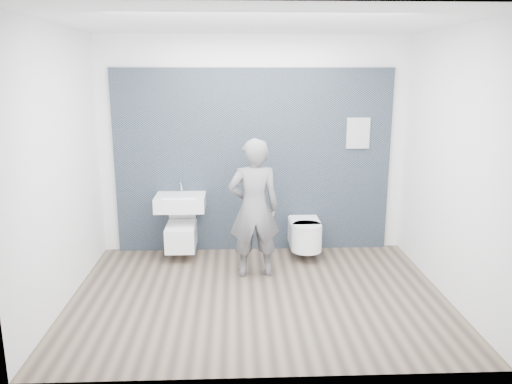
{
  "coord_description": "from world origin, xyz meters",
  "views": [
    {
      "loc": [
        -0.23,
        -4.97,
        2.34
      ],
      "look_at": [
        0.0,
        0.6,
        1.0
      ],
      "focal_mm": 35.0,
      "sensor_mm": 36.0,
      "label": 1
    }
  ],
  "objects_px": {
    "toilet_rounded": "(305,234)",
    "visitor": "(254,208)",
    "toilet_square": "(181,234)",
    "washbasin": "(180,202)"
  },
  "relations": [
    {
      "from": "washbasin",
      "to": "toilet_square",
      "type": "relative_size",
      "value": 0.94
    },
    {
      "from": "washbasin",
      "to": "visitor",
      "type": "height_order",
      "value": "visitor"
    },
    {
      "from": "toilet_square",
      "to": "toilet_rounded",
      "type": "bearing_deg",
      "value": -2.35
    },
    {
      "from": "toilet_rounded",
      "to": "visitor",
      "type": "distance_m",
      "value": 1.01
    },
    {
      "from": "toilet_square",
      "to": "visitor",
      "type": "bearing_deg",
      "value": -33.92
    },
    {
      "from": "washbasin",
      "to": "toilet_rounded",
      "type": "height_order",
      "value": "washbasin"
    },
    {
      "from": "toilet_square",
      "to": "visitor",
      "type": "relative_size",
      "value": 0.41
    },
    {
      "from": "toilet_rounded",
      "to": "visitor",
      "type": "bearing_deg",
      "value": -141.18
    },
    {
      "from": "washbasin",
      "to": "toilet_square",
      "type": "height_order",
      "value": "washbasin"
    },
    {
      "from": "washbasin",
      "to": "toilet_square",
      "type": "distance_m",
      "value": 0.42
    }
  ]
}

